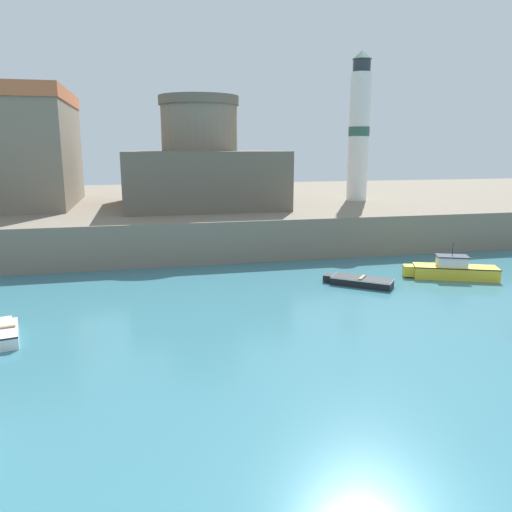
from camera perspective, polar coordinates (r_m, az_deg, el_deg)
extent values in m
plane|color=teal|center=(14.04, 14.54, -25.23)|extent=(200.00, 200.00, 0.00)
cube|color=gray|center=(56.13, -7.30, 5.18)|extent=(120.00, 40.00, 3.16)
cube|color=black|center=(31.89, 12.02, -2.90)|extent=(3.70, 3.37, 0.49)
cube|color=black|center=(32.45, 8.35, -2.49)|extent=(0.92, 0.94, 0.42)
cube|color=white|center=(31.83, 12.04, -2.54)|extent=(3.74, 3.40, 0.07)
cube|color=#997F5B|center=(31.81, 12.04, -2.40)|extent=(0.87, 0.99, 0.08)
cube|color=yellow|center=(35.38, 21.79, -1.73)|extent=(5.45, 3.41, 0.84)
cube|color=yellow|center=(34.85, 17.02, -1.59)|extent=(0.95, 1.03, 0.71)
cube|color=black|center=(35.29, 21.84, -1.13)|extent=(5.50, 3.44, 0.07)
cube|color=silver|center=(35.16, 21.47, -0.57)|extent=(2.14, 1.75, 0.61)
cube|color=#2D333D|center=(35.09, 21.51, -0.02)|extent=(2.31, 1.88, 0.08)
cylinder|color=black|center=(35.00, 21.57, 0.76)|extent=(0.04, 0.04, 0.90)
cube|color=white|center=(25.17, -26.82, -8.01)|extent=(1.70, 2.95, 0.59)
cube|color=white|center=(26.73, -26.76, -6.86)|extent=(0.72, 0.63, 0.50)
cube|color=black|center=(25.09, -26.88, -7.46)|extent=(1.72, 2.98, 0.07)
cube|color=#997F5B|center=(25.07, -26.89, -7.29)|extent=(0.99, 0.40, 0.08)
cube|color=gray|center=(51.63, -25.16, 10.38)|extent=(8.96, 14.94, 9.18)
cube|color=#C1663D|center=(51.82, -25.70, 16.10)|extent=(9.14, 15.24, 1.20)
cube|color=#685E4F|center=(47.26, -6.36, 8.83)|extent=(13.85, 13.85, 4.98)
cylinder|color=gray|center=(47.18, -6.42, 11.28)|extent=(6.90, 6.90, 9.01)
cylinder|color=#685E4F|center=(47.35, -6.56, 17.22)|extent=(7.24, 7.24, 0.80)
cylinder|color=silver|center=(52.17, 11.66, 13.08)|extent=(2.01, 2.01, 12.44)
cylinder|color=#2D5647|center=(52.19, 11.69, 13.76)|extent=(2.07, 2.07, 0.90)
cylinder|color=#262D33|center=(52.73, 12.00, 20.50)|extent=(1.71, 1.71, 1.20)
cone|color=#2D5647|center=(52.89, 12.05, 21.57)|extent=(1.91, 1.91, 0.80)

